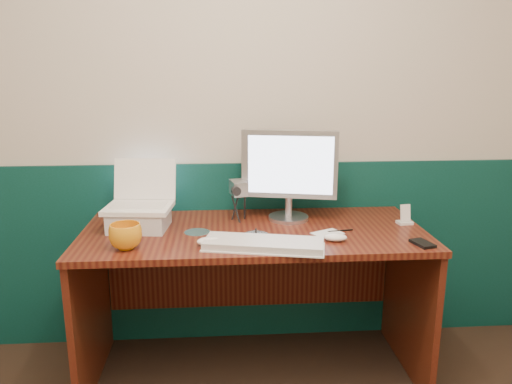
{
  "coord_description": "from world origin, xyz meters",
  "views": [
    {
      "loc": [
        -0.03,
        -0.84,
        1.49
      ],
      "look_at": [
        0.12,
        1.23,
        0.97
      ],
      "focal_mm": 35.0,
      "sensor_mm": 36.0,
      "label": 1
    }
  ],
  "objects": [
    {
      "name": "pen",
      "position": [
        0.52,
        1.33,
        0.75
      ],
      "size": [
        0.12,
        0.03,
        0.01
      ],
      "primitive_type": "cylinder",
      "rotation": [
        0.0,
        1.57,
        0.18
      ],
      "color": "black",
      "rests_on": "desk"
    },
    {
      "name": "laptop_riser",
      "position": [
        -0.42,
        1.44,
        0.8
      ],
      "size": [
        0.28,
        0.25,
        0.09
      ],
      "primitive_type": "cube",
      "rotation": [
        0.0,
        0.0,
        -0.11
      ],
      "color": "silver",
      "rests_on": "desk"
    },
    {
      "name": "wainscot",
      "position": [
        0.0,
        1.74,
        0.5
      ],
      "size": [
        3.48,
        0.02,
        1.0
      ],
      "primitive_type": "cube",
      "color": "#073226",
      "rests_on": "ground"
    },
    {
      "name": "desk",
      "position": [
        0.12,
        1.38,
        0.38
      ],
      "size": [
        1.6,
        0.7,
        0.75
      ],
      "primitive_type": "cube",
      "color": "#3C100B",
      "rests_on": "ground"
    },
    {
      "name": "dock",
      "position": [
        0.86,
        1.42,
        0.76
      ],
      "size": [
        0.08,
        0.06,
        0.01
      ],
      "primitive_type": "cube",
      "rotation": [
        0.0,
        0.0,
        0.15
      ],
      "color": "white",
      "rests_on": "desk"
    },
    {
      "name": "music_player",
      "position": [
        0.86,
        1.42,
        0.81
      ],
      "size": [
        0.05,
        0.03,
        0.08
      ],
      "primitive_type": "cube",
      "rotation": [
        -0.17,
        0.0,
        0.15
      ],
      "color": "white",
      "rests_on": "dock"
    },
    {
      "name": "laptop",
      "position": [
        -0.42,
        1.44,
        0.97
      ],
      "size": [
        0.32,
        0.26,
        0.25
      ],
      "primitive_type": null,
      "rotation": [
        0.0,
        0.0,
        -0.11
      ],
      "color": "white",
      "rests_on": "laptop_riser"
    },
    {
      "name": "back_wall",
      "position": [
        0.0,
        1.75,
        1.25
      ],
      "size": [
        3.5,
        0.04,
        2.5
      ],
      "primitive_type": "cube",
      "color": "beige",
      "rests_on": "ground"
    },
    {
      "name": "mug",
      "position": [
        -0.43,
        1.17,
        0.8
      ],
      "size": [
        0.18,
        0.18,
        0.11
      ],
      "primitive_type": "imported",
      "rotation": [
        0.0,
        0.0,
        0.39
      ],
      "color": "orange",
      "rests_on": "desk"
    },
    {
      "name": "pda",
      "position": [
        0.83,
        1.12,
        0.76
      ],
      "size": [
        0.09,
        0.12,
        0.01
      ],
      "primitive_type": "cube",
      "rotation": [
        0.0,
        0.0,
        0.26
      ],
      "color": "black",
      "rests_on": "desk"
    },
    {
      "name": "cd_loose_a",
      "position": [
        -0.14,
        1.36,
        0.75
      ],
      "size": [
        0.12,
        0.12,
        0.0
      ],
      "primitive_type": "cylinder",
      "color": "silver",
      "rests_on": "desk"
    },
    {
      "name": "cd_spindle",
      "position": [
        0.12,
        1.25,
        0.76
      ],
      "size": [
        0.11,
        0.11,
        0.02
      ],
      "primitive_type": "cylinder",
      "color": "silver",
      "rests_on": "desk"
    },
    {
      "name": "monitor",
      "position": [
        0.3,
        1.53,
        0.98
      ],
      "size": [
        0.48,
        0.23,
        0.47
      ],
      "primitive_type": null,
      "rotation": [
        0.0,
        0.0,
        -0.22
      ],
      "color": "#B7B7BC",
      "rests_on": "desk"
    },
    {
      "name": "papers",
      "position": [
        0.45,
        1.3,
        0.75
      ],
      "size": [
        0.16,
        0.14,
        0.0
      ],
      "primitive_type": "cube",
      "rotation": [
        0.0,
        0.0,
        0.48
      ],
      "color": "silver",
      "rests_on": "desk"
    },
    {
      "name": "mouse_left",
      "position": [
        -0.08,
        1.18,
        0.77
      ],
      "size": [
        0.12,
        0.07,
        0.04
      ],
      "primitive_type": "ellipsoid",
      "rotation": [
        0.0,
        0.0,
        -0.04
      ],
      "color": "white",
      "rests_on": "desk"
    },
    {
      "name": "mouse_right",
      "position": [
        0.47,
        1.2,
        0.77
      ],
      "size": [
        0.11,
        0.08,
        0.03
      ],
      "primitive_type": "ellipsoid",
      "rotation": [
        0.0,
        0.0,
        -0.17
      ],
      "color": "white",
      "rests_on": "desk"
    },
    {
      "name": "camcorder",
      "position": [
        0.06,
        1.53,
        0.85
      ],
      "size": [
        0.12,
        0.15,
        0.21
      ],
      "primitive_type": null,
      "rotation": [
        0.0,
        0.0,
        0.22
      ],
      "color": "#ACADB1",
      "rests_on": "desk"
    },
    {
      "name": "keyboard",
      "position": [
        0.14,
        1.13,
        0.76
      ],
      "size": [
        0.52,
        0.27,
        0.03
      ],
      "primitive_type": "cube",
      "rotation": [
        0.0,
        0.0,
        -0.22
      ],
      "color": "silver",
      "rests_on": "desk"
    }
  ]
}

